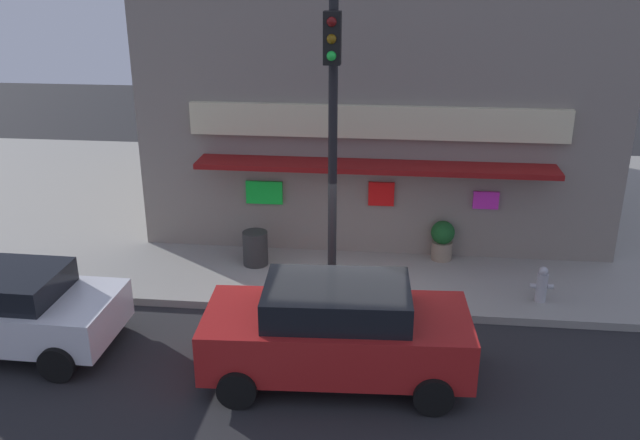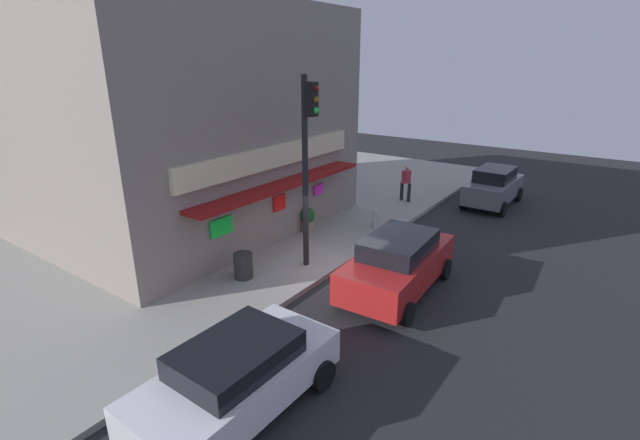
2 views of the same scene
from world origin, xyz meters
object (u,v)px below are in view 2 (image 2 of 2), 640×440
Objects in this scene: trash_can at (243,266)px; parked_car_grey at (494,186)px; fire_hydrant at (375,218)px; pedestrian at (406,181)px; parked_car_white at (237,376)px; parked_car_red at (398,263)px; potted_plant_by_doorway at (308,219)px; traffic_light at (308,150)px.

parked_car_grey is (12.32, -3.92, 0.33)m from trash_can.
parked_car_grey is at bearing -24.13° from fire_hydrant.
pedestrian is 14.33m from parked_car_white.
fire_hydrant is 10.36m from parked_car_white.
parked_car_red is 1.08× the size of parked_car_white.
fire_hydrant is 6.79m from parked_car_grey.
pedestrian is at bearing 23.68° from parked_car_red.
potted_plant_by_doorway is (-5.82, 1.32, -0.43)m from pedestrian.
parked_car_grey reaches higher than potted_plant_by_doorway.
parked_car_red is (-2.04, -4.77, 0.23)m from potted_plant_by_doorway.
traffic_light is 4.22m from parked_car_red.
traffic_light is at bearing -176.46° from pedestrian.
trash_can is at bearing -169.99° from potted_plant_by_doorway.
parked_car_grey reaches higher than trash_can.
parked_car_white is at bearing -167.40° from pedestrian.
trash_can is at bearing 149.59° from traffic_light.
parked_car_white is (-8.15, -4.45, 0.14)m from potted_plant_by_doorway.
fire_hydrant is (4.29, -0.07, -3.35)m from traffic_light.
traffic_light reaches higher than parked_car_white.
parked_car_red reaches higher than parked_car_white.
traffic_light is at bearing 164.83° from parked_car_grey.
parked_car_white is (-13.98, -3.13, -0.30)m from pedestrian.
parked_car_red is (0.36, -2.94, -3.00)m from traffic_light.
parked_car_grey is (8.08, -4.67, 0.23)m from potted_plant_by_doorway.
potted_plant_by_doorway is at bearing 10.01° from trash_can.
trash_can is at bearing 43.40° from parked_car_white.
parked_car_white reaches higher than trash_can.
parked_car_grey is at bearing -30.04° from potted_plant_by_doorway.
trash_can is 0.84× the size of potted_plant_by_doorway.
parked_car_red is at bearing -3.05° from parked_car_white.
parked_car_grey is at bearing -56.08° from pedestrian.
parked_car_red reaches higher than fire_hydrant.
pedestrian is (8.23, 0.51, -2.80)m from traffic_light.
parked_car_grey reaches higher than parked_car_white.
pedestrian reaches higher than trash_can.
fire_hydrant is 0.97× the size of trash_can.
potted_plant_by_doorway is at bearing 28.61° from parked_car_white.
parked_car_grey is (10.12, 0.10, -0.00)m from parked_car_red.
parked_car_red is at bearing -113.19° from potted_plant_by_doorway.
parked_car_grey is at bearing -0.79° from parked_car_white.
pedestrian is at bearing 3.54° from traffic_light.
pedestrian is (3.93, 0.58, 0.56)m from fire_hydrant.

